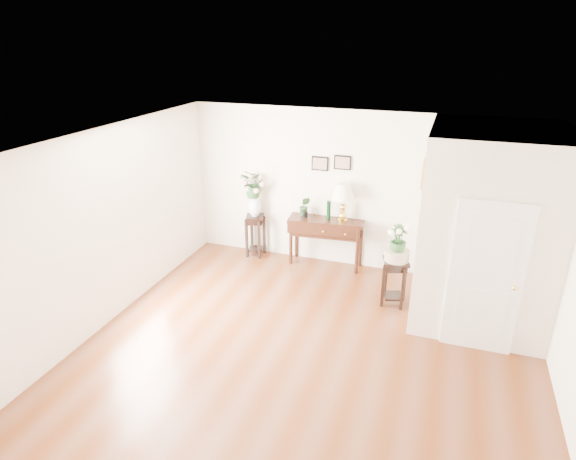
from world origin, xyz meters
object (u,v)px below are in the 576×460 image
at_px(table_lamp, 343,202).
at_px(plant_stand_a, 255,236).
at_px(plant_stand_b, 394,282).
at_px(console_table, 326,242).

relative_size(table_lamp, plant_stand_a, 0.86).
xyz_separation_m(plant_stand_a, plant_stand_b, (2.72, -0.95, -0.03)).
relative_size(console_table, plant_stand_a, 1.66).
bearing_deg(plant_stand_b, table_lamp, 137.47).
relative_size(table_lamp, plant_stand_b, 0.92).
relative_size(console_table, plant_stand_b, 1.77).
bearing_deg(plant_stand_a, console_table, 1.63).
height_order(table_lamp, plant_stand_a, table_lamp).
bearing_deg(console_table, plant_stand_a, 176.10).
bearing_deg(plant_stand_a, plant_stand_b, -19.19).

